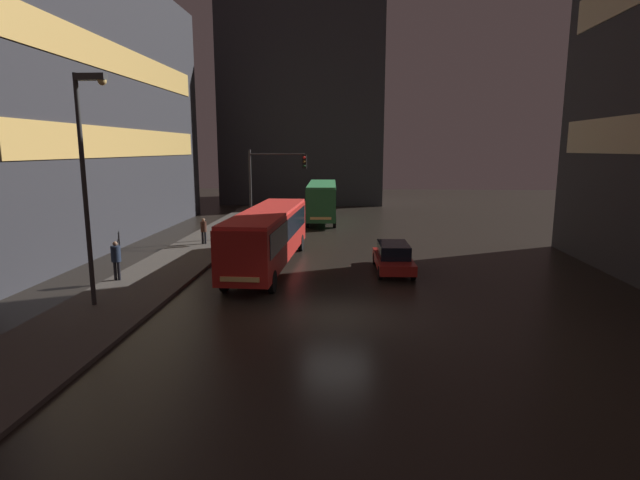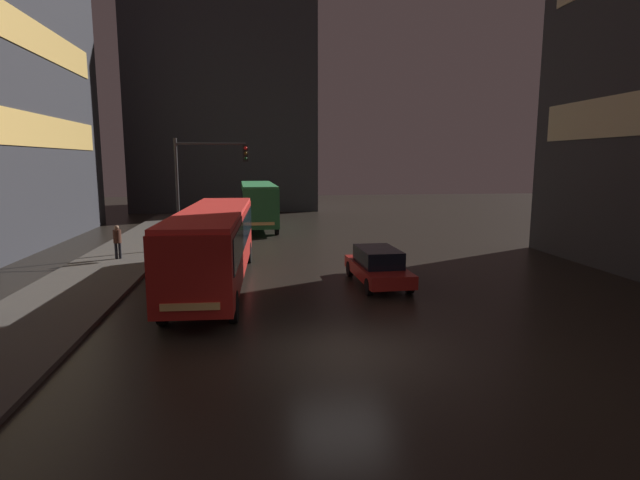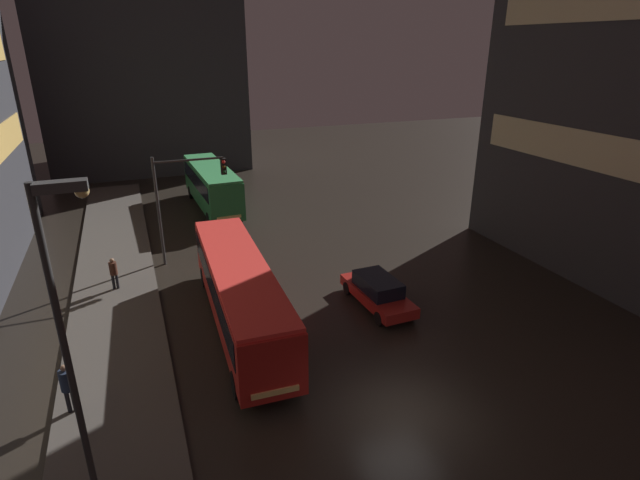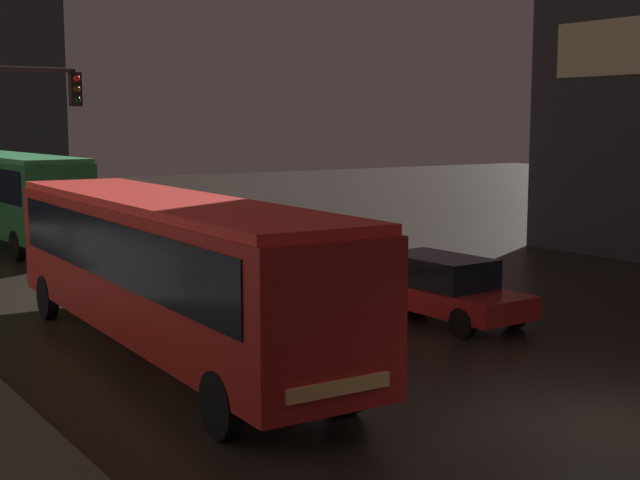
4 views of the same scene
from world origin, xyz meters
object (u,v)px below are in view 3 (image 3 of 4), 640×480
bus_near (240,288)px  traffic_light_main (183,190)px  pedestrian_near (67,383)px  car_taxi (378,291)px  street_lamp_sidewalk (66,307)px  bus_far (212,183)px  pedestrian_mid (114,271)px

bus_near → traffic_light_main: bearing=-79.7°
pedestrian_near → car_taxi: bearing=20.5°
traffic_light_main → street_lamp_sidewalk: street_lamp_sidewalk is taller
pedestrian_near → bus_far: bearing=75.4°
car_taxi → traffic_light_main: (-7.66, 8.65, 3.46)m
bus_far → street_lamp_sidewalk: street_lamp_sidewalk is taller
bus_near → car_taxi: size_ratio=2.60×
bus_far → car_taxi: bus_far is taller
pedestrian_mid → traffic_light_main: 5.64m
bus_far → pedestrian_near: bus_far is taller
traffic_light_main → street_lamp_sidewalk: size_ratio=0.70×
bus_near → bus_far: bus_far is taller
car_taxi → bus_near: bearing=-5.8°
car_taxi → street_lamp_sidewalk: 14.70m
pedestrian_mid → traffic_light_main: traffic_light_main is taller
car_taxi → traffic_light_main: bearing=-50.5°
pedestrian_near → pedestrian_mid: pedestrian_near is taller
bus_far → car_taxi: 18.44m
bus_near → bus_far: size_ratio=1.18×
bus_far → pedestrian_mid: bearing=57.2°
street_lamp_sidewalk → pedestrian_near: bearing=105.4°
bus_near → bus_far: 17.46m
bus_far → pedestrian_near: size_ratio=5.60×
traffic_light_main → car_taxi: bearing=-48.5°
car_taxi → street_lamp_sidewalk: bearing=27.3°
street_lamp_sidewalk → bus_near: bearing=52.2°
pedestrian_near → street_lamp_sidewalk: (1.02, -3.69, 4.56)m
bus_near → street_lamp_sidewalk: street_lamp_sidewalk is taller
bus_far → bus_near: bearing=82.0°
pedestrian_mid → traffic_light_main: (3.97, 2.57, 3.08)m
car_taxi → pedestrian_mid: 13.12m
bus_far → street_lamp_sidewalk: size_ratio=1.17×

